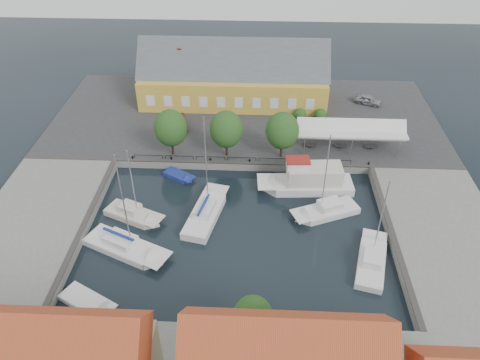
# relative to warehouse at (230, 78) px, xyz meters

# --- Properties ---
(ground) EXTENTS (140.00, 140.00, 0.00)m
(ground) POSITION_rel_warehouse_xyz_m (2.60, -28.36, -4.43)
(ground) COLOR black
(ground) RESTS_ON ground
(north_quay) EXTENTS (56.00, 26.00, 1.00)m
(north_quay) POSITION_rel_warehouse_xyz_m (2.60, -5.36, -3.93)
(north_quay) COLOR #2D2D30
(north_quay) RESTS_ON ground
(west_quay) EXTENTS (12.00, 24.00, 1.00)m
(west_quay) POSITION_rel_warehouse_xyz_m (-19.40, -30.36, -3.93)
(west_quay) COLOR slate
(west_quay) RESTS_ON ground
(east_quay) EXTENTS (12.00, 24.00, 1.00)m
(east_quay) POSITION_rel_warehouse_xyz_m (24.60, -30.36, -3.93)
(east_quay) COLOR slate
(east_quay) RESTS_ON ground
(quay_edge_fittings) EXTENTS (56.00, 24.72, 0.40)m
(quay_edge_fittings) POSITION_rel_warehouse_xyz_m (2.62, -23.61, -3.37)
(quay_edge_fittings) COLOR #383533
(quay_edge_fittings) RESTS_ON north_quay
(warehouse) EXTENTS (28.56, 14.00, 9.55)m
(warehouse) POSITION_rel_warehouse_xyz_m (0.00, 0.00, 0.00)
(warehouse) COLOR gold
(warehouse) RESTS_ON north_quay
(tent_canopy) EXTENTS (14.00, 4.00, 2.83)m
(tent_canopy) POSITION_rel_warehouse_xyz_m (16.60, -13.86, -0.74)
(tent_canopy) COLOR silver
(tent_canopy) RESTS_ON north_quay
(quay_trees) EXTENTS (18.20, 4.20, 6.30)m
(quay_trees) POSITION_rel_warehouse_xyz_m (0.60, -16.36, 0.45)
(quay_trees) COLOR black
(quay_trees) RESTS_ON north_quay
(car_silver) EXTENTS (4.45, 3.22, 1.41)m
(car_silver) POSITION_rel_warehouse_xyz_m (21.35, -0.98, -2.73)
(car_silver) COLOR #9C9EA3
(car_silver) RESTS_ON north_quay
(car_red) EXTENTS (2.65, 4.67, 1.46)m
(car_red) POSITION_rel_warehouse_xyz_m (-6.46, -9.28, -2.70)
(car_red) COLOR #5B2114
(car_red) RESTS_ON north_quay
(center_sailboat) EXTENTS (4.69, 9.62, 12.76)m
(center_sailboat) POSITION_rel_warehouse_xyz_m (-1.01, -27.40, -4.06)
(center_sailboat) COLOR silver
(center_sailboat) RESTS_ON ground
(trawler) EXTENTS (11.75, 4.05, 5.00)m
(trawler) POSITION_rel_warehouse_xyz_m (10.86, -21.65, -3.41)
(trawler) COLOR silver
(trawler) RESTS_ON ground
(east_boat_a) EXTENTS (8.12, 5.42, 11.14)m
(east_boat_a) POSITION_rel_warehouse_xyz_m (12.57, -26.29, -4.17)
(east_boat_a) COLOR silver
(east_boat_a) RESTS_ON ground
(east_boat_c) EXTENTS (4.48, 8.39, 10.42)m
(east_boat_c) POSITION_rel_warehouse_xyz_m (16.23, -33.82, -4.17)
(east_boat_c) COLOR silver
(east_boat_c) RESTS_ON ground
(west_boat_b) EXTENTS (7.24, 4.96, 9.70)m
(west_boat_b) POSITION_rel_warehouse_xyz_m (-9.11, -27.90, -4.17)
(west_boat_b) COLOR beige
(west_boat_b) RESTS_ON ground
(west_boat_d) EXTENTS (9.81, 6.59, 12.67)m
(west_boat_d) POSITION_rel_warehouse_xyz_m (-8.76, -33.00, -4.16)
(west_boat_d) COLOR silver
(west_boat_d) RESTS_ON ground
(launch_sw) EXTENTS (5.91, 4.50, 0.98)m
(launch_sw) POSITION_rel_warehouse_xyz_m (-10.56, -39.97, -4.34)
(launch_sw) COLOR silver
(launch_sw) RESTS_ON ground
(launch_nw) EXTENTS (4.38, 3.53, 0.88)m
(launch_nw) POSITION_rel_warehouse_xyz_m (-5.19, -20.09, -4.34)
(launch_nw) COLOR navy
(launch_nw) RESTS_ON ground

